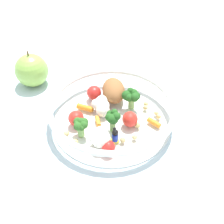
{
  "coord_description": "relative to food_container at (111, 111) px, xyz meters",
  "views": [
    {
      "loc": [
        0.37,
        -0.15,
        0.4
      ],
      "look_at": [
        -0.01,
        0.01,
        0.03
      ],
      "focal_mm": 44.26,
      "sensor_mm": 36.0,
      "label": 1
    }
  ],
  "objects": [
    {
      "name": "food_container",
      "position": [
        0.0,
        0.0,
        0.0
      ],
      "size": [
        0.26,
        0.26,
        0.06
      ],
      "color": "white",
      "rests_on": "ground_plane"
    },
    {
      "name": "loose_apple",
      "position": [
        -0.19,
        -0.12,
        0.01
      ],
      "size": [
        0.08,
        0.08,
        0.09
      ],
      "color": "#8CB74C",
      "rests_on": "ground_plane"
    },
    {
      "name": "ground_plane",
      "position": [
        0.02,
        -0.0,
        -0.03
      ],
      "size": [
        2.4,
        2.4,
        0.0
      ],
      "primitive_type": "plane",
      "color": "silver"
    }
  ]
}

